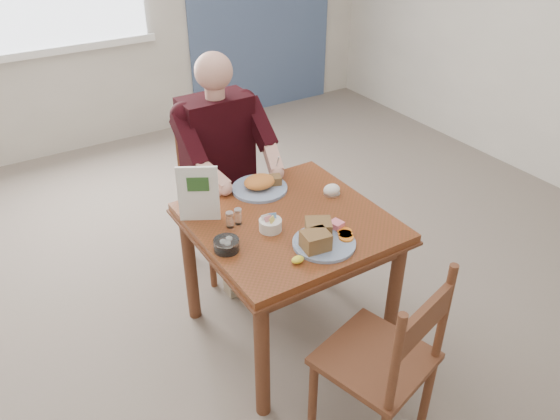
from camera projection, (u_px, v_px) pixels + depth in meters
floor at (288, 330)px, 3.08m from camera, size 6.00×6.00×0.00m
lemon_wedge at (298, 260)px, 2.37m from camera, size 0.07×0.06×0.03m
napkin at (332, 190)px, 2.86m from camera, size 0.11×0.10×0.06m
metal_dish at (332, 193)px, 2.87m from camera, size 0.10×0.10×0.01m
table at (289, 237)px, 2.74m from camera, size 0.92×0.92×0.75m
chair_far at (219, 196)px, 3.39m from camera, size 0.42×0.42×0.95m
chair_near at (385, 362)px, 2.25m from camera, size 0.52×0.52×0.95m
diner at (223, 153)px, 3.15m from camera, size 0.53×0.56×1.39m
near_plate at (321, 238)px, 2.48m from camera, size 0.36×0.36×0.10m
far_plate at (261, 184)px, 2.90m from camera, size 0.38×0.38×0.08m
caddy at (270, 225)px, 2.58m from camera, size 0.11×0.11×0.08m
shakers at (234, 218)px, 2.60m from camera, size 0.09×0.05×0.08m
creamer at (226, 245)px, 2.44m from camera, size 0.13×0.13×0.05m
menu at (198, 194)px, 2.59m from camera, size 0.18×0.11×0.29m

